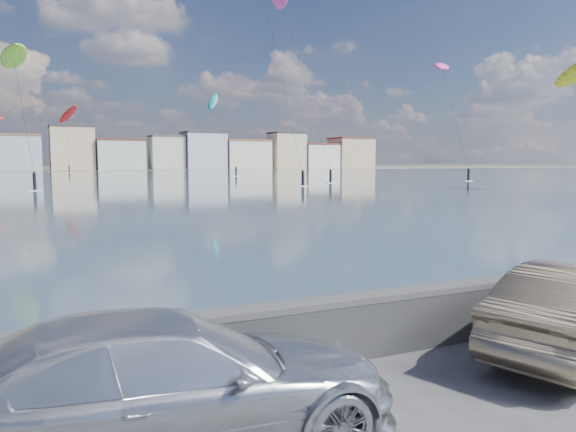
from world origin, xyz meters
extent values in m
cube|color=#2D4455|center=(0.00, 91.50, 0.01)|extent=(500.00, 177.00, 0.00)
cube|color=#4C473D|center=(0.00, 200.00, 0.01)|extent=(500.00, 60.00, 0.00)
cube|color=#28282B|center=(0.00, 2.70, 0.45)|extent=(400.00, 0.35, 0.90)
cylinder|color=#28282B|center=(0.00, 2.70, 0.90)|extent=(400.00, 0.36, 0.36)
cube|color=#9EA8B7|center=(-6.00, 186.00, 5.25)|extent=(16.00, 13.00, 10.50)
cube|color=brown|center=(-6.00, 186.00, 10.80)|extent=(16.32, 13.26, 0.60)
cube|color=#CCB293|center=(11.00, 186.00, 6.75)|extent=(13.00, 10.00, 13.50)
cube|color=#383330|center=(11.00, 186.00, 13.80)|extent=(13.26, 10.20, 0.60)
cube|color=#B7C6BC|center=(25.50, 186.00, 4.75)|extent=(15.00, 12.00, 9.50)
cube|color=#562D23|center=(25.50, 186.00, 9.80)|extent=(15.30, 12.24, 0.60)
cube|color=beige|center=(41.00, 186.00, 5.50)|extent=(11.00, 9.00, 11.00)
cube|color=#4C423D|center=(41.00, 186.00, 11.30)|extent=(11.22, 9.18, 0.60)
cube|color=#B2B7C6|center=(54.00, 186.00, 6.25)|extent=(14.00, 11.00, 12.50)
cube|color=#383330|center=(54.00, 186.00, 12.80)|extent=(14.28, 11.22, 0.60)
cube|color=beige|center=(69.50, 186.00, 5.00)|extent=(16.00, 12.00, 10.00)
cube|color=brown|center=(69.50, 186.00, 10.30)|extent=(16.32, 12.24, 0.60)
cube|color=beige|center=(86.00, 186.00, 6.50)|extent=(12.00, 10.00, 13.00)
cube|color=#2D2D33|center=(86.00, 186.00, 13.30)|extent=(12.24, 10.20, 0.60)
cube|color=white|center=(99.50, 186.00, 4.50)|extent=(14.00, 11.00, 9.00)
cube|color=brown|center=(99.50, 186.00, 9.30)|extent=(14.28, 11.22, 0.60)
cube|color=#CCB293|center=(114.00, 186.00, 5.75)|extent=(15.00, 12.00, 11.50)
cube|color=brown|center=(114.00, 186.00, 11.80)|extent=(15.30, 12.24, 0.60)
imported|color=silver|center=(-1.80, 1.12, 0.76)|extent=(5.30, 2.36, 1.51)
cube|color=white|center=(27.76, 56.65, 0.05)|extent=(1.40, 0.42, 0.08)
cylinder|color=black|center=(27.76, 56.65, 0.95)|extent=(0.36, 0.36, 1.70)
sphere|color=black|center=(27.76, 56.65, 1.85)|extent=(0.28, 0.28, 0.28)
cylinder|color=black|center=(26.42, 61.91, 17.34)|extent=(2.70, 10.55, 32.08)
ellipsoid|color=#8CD826|center=(-3.71, 75.16, 16.12)|extent=(4.20, 11.09, 2.62)
cube|color=white|center=(-2.16, 59.17, 0.05)|extent=(1.40, 0.42, 0.08)
cylinder|color=black|center=(-2.16, 59.17, 0.95)|extent=(0.36, 0.36, 1.70)
sphere|color=black|center=(-2.16, 59.17, 1.85)|extent=(0.28, 0.28, 0.28)
cylinder|color=black|center=(-2.93, 67.17, 8.71)|extent=(1.58, 16.01, 14.85)
ellipsoid|color=red|center=(8.42, 159.63, 15.69)|extent=(5.89, 6.53, 5.75)
cube|color=white|center=(7.58, 152.29, 0.05)|extent=(1.40, 0.42, 0.08)
cylinder|color=black|center=(7.58, 152.29, 0.95)|extent=(0.36, 0.36, 1.70)
sphere|color=black|center=(7.58, 152.29, 1.85)|extent=(0.28, 0.28, 0.28)
cylinder|color=black|center=(8.00, 155.96, 8.50)|extent=(0.87, 7.37, 14.41)
ellipsoid|color=#19BFBF|center=(33.48, 110.28, 15.53)|extent=(4.93, 7.59, 5.36)
cube|color=white|center=(34.96, 100.44, 0.05)|extent=(1.40, 0.42, 0.08)
cylinder|color=black|center=(34.96, 100.44, 0.95)|extent=(0.36, 0.36, 1.70)
sphere|color=black|center=(34.96, 100.44, 1.85)|extent=(0.28, 0.28, 0.28)
cylinder|color=black|center=(34.22, 105.36, 8.42)|extent=(1.51, 9.87, 14.25)
cube|color=white|center=(35.41, 63.30, 0.05)|extent=(1.40, 0.42, 0.08)
cylinder|color=black|center=(35.41, 63.30, 0.95)|extent=(0.36, 0.36, 1.70)
sphere|color=black|center=(35.41, 63.30, 1.85)|extent=(0.28, 0.28, 0.28)
cylinder|color=black|center=(34.37, 69.51, 15.06)|extent=(2.10, 12.46, 27.54)
ellipsoid|color=#E5338C|center=(60.40, 70.33, 18.71)|extent=(7.93, 7.71, 3.34)
cube|color=white|center=(58.23, 61.03, 0.05)|extent=(1.40, 0.42, 0.08)
cylinder|color=black|center=(58.23, 61.03, 0.95)|extent=(0.36, 0.36, 1.70)
sphere|color=black|center=(58.23, 61.03, 1.85)|extent=(0.28, 0.28, 0.28)
cylinder|color=black|center=(59.31, 65.68, 10.00)|extent=(2.21, 9.33, 17.42)
camera|label=1|loc=(-3.12, -4.76, 3.16)|focal=35.00mm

